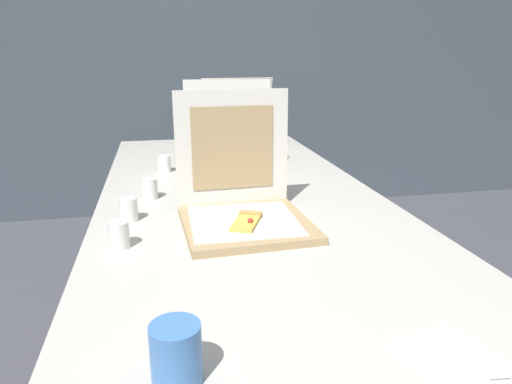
% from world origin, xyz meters
% --- Properties ---
extents(wall_back, '(10.00, 0.10, 2.60)m').
position_xyz_m(wall_back, '(0.00, 2.70, 1.30)').
color(wall_back, '#4C5660').
rests_on(wall_back, ground).
extents(table, '(0.97, 2.29, 0.74)m').
position_xyz_m(table, '(0.00, 0.63, 0.69)').
color(table, beige).
rests_on(table, ground).
extents(pizza_box_front, '(0.37, 0.38, 0.38)m').
position_xyz_m(pizza_box_front, '(-0.04, 0.35, 0.79)').
color(pizza_box_front, tan).
rests_on(pizza_box_front, table).
extents(pizza_box_middle, '(0.40, 0.41, 0.38)m').
position_xyz_m(pizza_box_middle, '(-0.01, 0.86, 0.79)').
color(pizza_box_middle, tan).
rests_on(pizza_box_middle, table).
extents(pizza_box_back, '(0.38, 0.38, 0.36)m').
position_xyz_m(pizza_box_back, '(0.12, 1.33, 0.79)').
color(pizza_box_back, tan).
rests_on(pizza_box_back, table).
extents(cup_white_near_left, '(0.05, 0.05, 0.07)m').
position_xyz_m(cup_white_near_left, '(-0.39, 0.24, 0.77)').
color(cup_white_near_left, white).
rests_on(cup_white_near_left, table).
extents(cup_white_near_center, '(0.05, 0.05, 0.07)m').
position_xyz_m(cup_white_near_center, '(-0.37, 0.44, 0.77)').
color(cup_white_near_center, white).
rests_on(cup_white_near_center, table).
extents(cup_white_mid, '(0.05, 0.05, 0.07)m').
position_xyz_m(cup_white_mid, '(-0.31, 0.65, 0.77)').
color(cup_white_mid, white).
rests_on(cup_white_mid, table).
extents(cup_white_far, '(0.05, 0.05, 0.07)m').
position_xyz_m(cup_white_far, '(-0.26, 1.02, 0.77)').
color(cup_white_far, white).
rests_on(cup_white_far, table).
extents(cup_printed_front, '(0.08, 0.08, 0.10)m').
position_xyz_m(cup_printed_front, '(-0.26, -0.31, 0.78)').
color(cup_printed_front, '#477FCC').
rests_on(cup_printed_front, table).
extents(napkin_pile, '(0.18, 0.18, 0.01)m').
position_xyz_m(napkin_pile, '(0.19, -0.35, 0.74)').
color(napkin_pile, white).
rests_on(napkin_pile, table).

